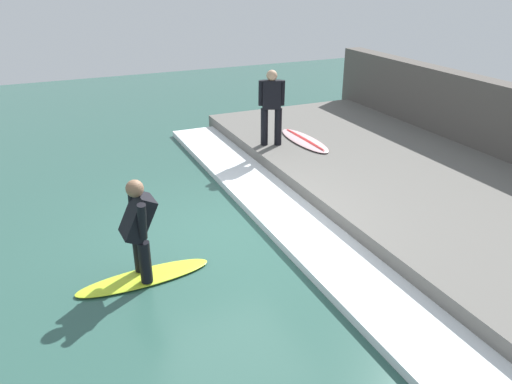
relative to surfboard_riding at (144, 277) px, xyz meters
name	(u,v)px	position (x,y,z in m)	size (l,w,h in m)	color
ground_plane	(225,237)	(1.45, 0.65, -0.03)	(28.00, 28.00, 0.00)	#2D564C
concrete_ledge	(419,187)	(5.39, 0.65, 0.15)	(4.40, 11.58, 0.35)	#66635E
wave_foam_crest	(291,220)	(2.65, 0.65, 0.03)	(1.09, 11.00, 0.13)	white
surfboard_riding	(144,277)	(0.00, 0.00, 0.00)	(1.90, 0.58, 0.06)	#BFE02D
surfer_riding	(139,225)	(0.00, 0.00, 0.83)	(0.50, 0.68, 1.44)	black
surfer_waiting_near	(271,104)	(3.67, 3.57, 1.25)	(0.53, 0.40, 1.65)	black
surfboard_waiting_near	(304,140)	(4.45, 3.45, 0.35)	(0.57, 1.89, 0.07)	beige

